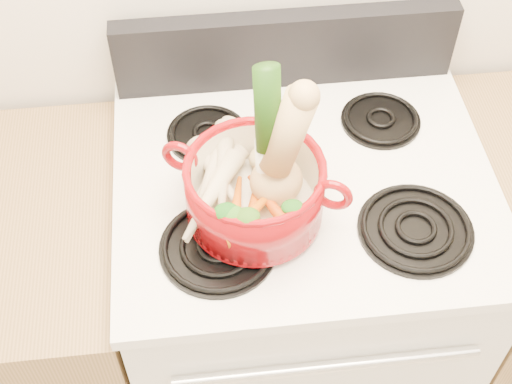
{
  "coord_description": "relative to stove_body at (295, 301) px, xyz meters",
  "views": [
    {
      "loc": [
        -0.21,
        0.46,
        2.05
      ],
      "look_at": [
        -0.11,
        1.29,
        1.05
      ],
      "focal_mm": 50.0,
      "sensor_mm": 36.0,
      "label": 1
    }
  ],
  "objects": [
    {
      "name": "squash",
      "position": [
        -0.07,
        -0.08,
        0.66
      ],
      "size": [
        0.2,
        0.15,
        0.28
      ],
      "primitive_type": null,
      "rotation": [
        0.0,
        0.29,
        0.25
      ],
      "color": "tan",
      "rests_on": "dutch_oven"
    },
    {
      "name": "burner_back_right",
      "position": [
        0.19,
        0.14,
        0.5
      ],
      "size": [
        0.17,
        0.17,
        0.02
      ],
      "primitive_type": "cylinder",
      "color": "black",
      "rests_on": "cooktop"
    },
    {
      "name": "ginger",
      "position": [
        -0.07,
        0.0,
        0.56
      ],
      "size": [
        0.11,
        0.09,
        0.05
      ],
      "primitive_type": "ellipsoid",
      "rotation": [
        0.0,
        0.0,
        0.32
      ],
      "color": "tan",
      "rests_on": "dutch_oven"
    },
    {
      "name": "oven_handle",
      "position": [
        0.0,
        -0.34,
        0.32
      ],
      "size": [
        0.6,
        0.02,
        0.02
      ],
      "primitive_type": "cylinder",
      "rotation": [
        0.0,
        1.57,
        0.0
      ],
      "color": "silver",
      "rests_on": "stove_body"
    },
    {
      "name": "carrot_0",
      "position": [
        -0.12,
        -0.12,
        0.55
      ],
      "size": [
        0.08,
        0.18,
        0.05
      ],
      "primitive_type": "cone",
      "rotation": [
        1.66,
        0.0,
        -0.25
      ],
      "color": "#BE4A09",
      "rests_on": "dutch_oven"
    },
    {
      "name": "carrot_3",
      "position": [
        -0.13,
        -0.15,
        0.57
      ],
      "size": [
        0.13,
        0.13,
        0.05
      ],
      "primitive_type": "cone",
      "rotation": [
        1.66,
        0.0,
        -0.8
      ],
      "color": "orange",
      "rests_on": "dutch_oven"
    },
    {
      "name": "parsnip_5",
      "position": [
        -0.17,
        -0.05,
        0.59
      ],
      "size": [
        0.07,
        0.23,
        0.06
      ],
      "primitive_type": "cone",
      "rotation": [
        1.66,
        0.0,
        -0.13
      ],
      "color": "beige",
      "rests_on": "dutch_oven"
    },
    {
      "name": "carrot_2",
      "position": [
        -0.09,
        -0.13,
        0.57
      ],
      "size": [
        0.1,
        0.16,
        0.04
      ],
      "primitive_type": "cone",
      "rotation": [
        1.66,
        0.0,
        0.45
      ],
      "color": "#C84E0A",
      "rests_on": "dutch_oven"
    },
    {
      "name": "burner_front_right",
      "position": [
        0.19,
        -0.16,
        0.5
      ],
      "size": [
        0.22,
        0.22,
        0.02
      ],
      "primitive_type": "cylinder",
      "color": "black",
      "rests_on": "cooktop"
    },
    {
      "name": "cooktop",
      "position": [
        0.0,
        0.0,
        0.47
      ],
      "size": [
        0.78,
        0.67,
        0.03
      ],
      "primitive_type": "cube",
      "color": "white",
      "rests_on": "stove_body"
    },
    {
      "name": "burner_front_left",
      "position": [
        -0.19,
        -0.16,
        0.5
      ],
      "size": [
        0.22,
        0.22,
        0.02
      ],
      "primitive_type": "cylinder",
      "color": "black",
      "rests_on": "cooktop"
    },
    {
      "name": "leek",
      "position": [
        -0.09,
        -0.08,
        0.69
      ],
      "size": [
        0.06,
        0.1,
        0.32
      ],
      "primitive_type": "cylinder",
      "rotation": [
        -0.16,
        0.0,
        0.13
      ],
      "color": "white",
      "rests_on": "dutch_oven"
    },
    {
      "name": "parsnip_1",
      "position": [
        -0.2,
        -0.09,
        0.57
      ],
      "size": [
        0.13,
        0.2,
        0.06
      ],
      "primitive_type": "cone",
      "rotation": [
        1.66,
        0.0,
        -0.46
      ],
      "color": "beige",
      "rests_on": "dutch_oven"
    },
    {
      "name": "parsnip_2",
      "position": [
        -0.18,
        -0.05,
        0.57
      ],
      "size": [
        0.12,
        0.19,
        0.06
      ],
      "primitive_type": "cone",
      "rotation": [
        1.66,
        0.0,
        0.45
      ],
      "color": "beige",
      "rests_on": "dutch_oven"
    },
    {
      "name": "burner_back_left",
      "position": [
        -0.19,
        0.14,
        0.5
      ],
      "size": [
        0.17,
        0.17,
        0.02
      ],
      "primitive_type": "cylinder",
      "color": "black",
      "rests_on": "cooktop"
    },
    {
      "name": "parsnip_0",
      "position": [
        -0.19,
        -0.07,
        0.56
      ],
      "size": [
        0.15,
        0.19,
        0.06
      ],
      "primitive_type": "cone",
      "rotation": [
        1.66,
        0.0,
        -0.6
      ],
      "color": "beige",
      "rests_on": "dutch_oven"
    },
    {
      "name": "pot_handle_right",
      "position": [
        0.02,
        -0.15,
        0.62
      ],
      "size": [
        0.07,
        0.05,
        0.07
      ],
      "primitive_type": "torus",
      "rotation": [
        1.57,
        0.0,
        -0.43
      ],
      "color": "maroon",
      "rests_on": "dutch_oven"
    },
    {
      "name": "parsnip_3",
      "position": [
        -0.2,
        -0.1,
        0.58
      ],
      "size": [
        0.15,
        0.19,
        0.06
      ],
      "primitive_type": "cone",
      "rotation": [
        1.66,
        0.0,
        -0.58
      ],
      "color": "beige",
      "rests_on": "dutch_oven"
    },
    {
      "name": "control_backsplash",
      "position": [
        0.0,
        0.3,
        0.58
      ],
      "size": [
        0.76,
        0.05,
        0.18
      ],
      "primitive_type": "cube",
      "color": "black",
      "rests_on": "cooktop"
    },
    {
      "name": "pot_handle_left",
      "position": [
        -0.25,
        -0.03,
        0.62
      ],
      "size": [
        0.07,
        0.05,
        0.07
      ],
      "primitive_type": "torus",
      "rotation": [
        1.57,
        0.0,
        -0.43
      ],
      "color": "maroon",
      "rests_on": "dutch_oven"
    },
    {
      "name": "stove_body",
      "position": [
        0.0,
        0.0,
        0.0
      ],
      "size": [
        0.76,
        0.65,
        0.92
      ],
      "primitive_type": "cube",
      "color": "white",
      "rests_on": "floor"
    },
    {
      "name": "carrot_1",
      "position": [
        -0.15,
        -0.13,
        0.56
      ],
      "size": [
        0.06,
        0.15,
        0.04
      ],
      "primitive_type": "cone",
      "rotation": [
        1.66,
        0.0,
        -0.2
      ],
      "color": "#BB5909",
      "rests_on": "dutch_oven"
    },
    {
      "name": "dutch_oven",
      "position": [
        -0.11,
        -0.09,
        0.57
      ],
      "size": [
        0.35,
        0.35,
        0.13
      ],
      "primitive_type": "cylinder",
      "rotation": [
        0.0,
        0.0,
        -0.43
      ],
      "color": "maroon",
      "rests_on": "burner_front_left"
    },
    {
      "name": "parsnip_4",
      "position": [
        -0.18,
        -0.02,
        0.58
      ],
      "size": [
        0.12,
        0.21,
        0.06
      ],
      "primitive_type": "cone",
      "rotation": [
        1.66,
        0.0,
        -0.42
      ],
      "color": "beige",
      "rests_on": "dutch_oven"
    }
  ]
}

